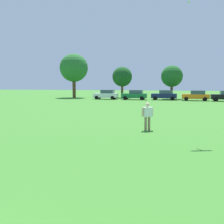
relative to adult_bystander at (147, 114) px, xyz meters
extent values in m
plane|color=#387528|center=(-2.35, 15.47, -0.99)|extent=(160.00, 160.00, 0.00)
cylinder|color=#8C7259|center=(-0.10, -0.08, -0.58)|extent=(0.15, 0.15, 0.81)
cylinder|color=#8C7259|center=(0.10, 0.08, -0.58)|extent=(0.15, 0.15, 0.81)
cube|color=white|center=(0.00, 0.00, 0.11)|extent=(0.61, 0.58, 0.58)
cylinder|color=beige|center=(-0.26, -0.21, 0.13)|extent=(0.12, 0.12, 0.54)
cylinder|color=beige|center=(0.26, 0.21, 0.13)|extent=(0.12, 0.12, 0.54)
sphere|color=beige|center=(0.00, 0.00, 0.55)|extent=(0.25, 0.25, 0.25)
sphere|color=#8CD859|center=(2.21, -0.87, 6.12)|extent=(0.10, 0.10, 0.10)
cube|color=white|center=(-11.04, 31.09, -0.29)|extent=(4.30, 1.80, 0.76)
cube|color=#334756|center=(-10.69, 31.09, 0.39)|extent=(2.24, 1.58, 0.60)
cylinder|color=black|center=(-12.50, 30.19, -0.67)|extent=(0.64, 0.22, 0.64)
cylinder|color=black|center=(-12.50, 31.99, -0.67)|extent=(0.64, 0.22, 0.64)
cylinder|color=black|center=(-9.58, 30.19, -0.67)|extent=(0.64, 0.22, 0.64)
cylinder|color=black|center=(-9.58, 31.99, -0.67)|extent=(0.64, 0.22, 0.64)
cube|color=#196B38|center=(-5.83, 30.90, -0.29)|extent=(4.30, 1.80, 0.76)
cube|color=#334756|center=(-5.49, 30.90, 0.39)|extent=(2.24, 1.58, 0.60)
cylinder|color=black|center=(-7.30, 30.00, -0.67)|extent=(0.64, 0.22, 0.64)
cylinder|color=black|center=(-7.30, 31.80, -0.67)|extent=(0.64, 0.22, 0.64)
cylinder|color=black|center=(-4.37, 30.00, -0.67)|extent=(0.64, 0.22, 0.64)
cylinder|color=black|center=(-4.37, 31.80, -0.67)|extent=(0.64, 0.22, 0.64)
cube|color=#141E4C|center=(-0.74, 31.45, -0.29)|extent=(4.30, 1.80, 0.76)
cube|color=#334756|center=(-0.40, 31.45, 0.39)|extent=(2.24, 1.58, 0.60)
cylinder|color=black|center=(-2.20, 30.55, -0.67)|extent=(0.64, 0.22, 0.64)
cylinder|color=black|center=(-2.20, 32.35, -0.67)|extent=(0.64, 0.22, 0.64)
cylinder|color=black|center=(0.72, 30.55, -0.67)|extent=(0.64, 0.22, 0.64)
cylinder|color=black|center=(0.72, 32.35, -0.67)|extent=(0.64, 0.22, 0.64)
cube|color=orange|center=(4.38, 30.55, -0.29)|extent=(4.30, 1.80, 0.76)
cube|color=#334756|center=(4.72, 30.55, 0.39)|extent=(2.24, 1.58, 0.60)
cylinder|color=black|center=(2.92, 29.65, -0.67)|extent=(0.64, 0.22, 0.64)
cylinder|color=black|center=(2.92, 31.45, -0.67)|extent=(0.64, 0.22, 0.64)
cylinder|color=black|center=(5.84, 29.65, -0.67)|extent=(0.64, 0.22, 0.64)
cylinder|color=black|center=(5.84, 31.45, -0.67)|extent=(0.64, 0.22, 0.64)
cylinder|color=black|center=(7.45, 29.20, -0.67)|extent=(0.64, 0.22, 0.64)
cylinder|color=black|center=(7.45, 31.00, -0.67)|extent=(0.64, 0.22, 0.64)
cylinder|color=brown|center=(-18.76, 35.32, 0.79)|extent=(0.65, 0.65, 3.55)
sphere|color=#286B2D|center=(-18.76, 35.32, 4.95)|extent=(5.61, 5.61, 5.61)
cylinder|color=brown|center=(-9.32, 37.33, 0.26)|extent=(0.46, 0.46, 2.49)
sphere|color=#194C1E|center=(-9.32, 37.33, 3.17)|extent=(3.93, 3.93, 3.93)
cylinder|color=brown|center=(0.40, 35.15, 0.25)|extent=(0.46, 0.46, 2.48)
sphere|color=#1E5B23|center=(0.40, 35.15, 3.16)|extent=(3.92, 3.92, 3.92)
camera|label=1|loc=(1.86, -16.45, 1.82)|focal=43.99mm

